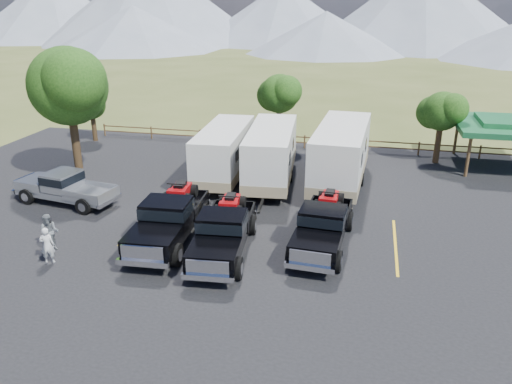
% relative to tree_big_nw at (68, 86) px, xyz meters
% --- Properties ---
extents(ground, '(320.00, 320.00, 0.00)m').
position_rel_tree_big_nw_xyz_m(ground, '(12.55, -9.03, -5.60)').
color(ground, '#424D20').
rests_on(ground, ground).
extents(asphalt_lot, '(44.00, 34.00, 0.04)m').
position_rel_tree_big_nw_xyz_m(asphalt_lot, '(12.55, -6.03, -5.58)').
color(asphalt_lot, black).
rests_on(asphalt_lot, ground).
extents(stall_lines, '(12.12, 5.50, 0.01)m').
position_rel_tree_big_nw_xyz_m(stall_lines, '(12.55, -5.03, -5.55)').
color(stall_lines, gold).
rests_on(stall_lines, asphalt_lot).
extents(tree_big_nw, '(5.54, 5.18, 7.84)m').
position_rel_tree_big_nw_xyz_m(tree_big_nw, '(0.00, 0.00, 0.00)').
color(tree_big_nw, black).
rests_on(tree_big_nw, ground).
extents(tree_ne_a, '(3.11, 2.92, 4.76)m').
position_rel_tree_big_nw_xyz_m(tree_ne_a, '(21.52, 7.99, -2.11)').
color(tree_ne_a, black).
rests_on(tree_ne_a, ground).
extents(tree_north, '(3.46, 3.24, 5.25)m').
position_rel_tree_big_nw_xyz_m(tree_north, '(10.52, 9.99, -1.76)').
color(tree_north, black).
rests_on(tree_north, ground).
extents(tree_nw_small, '(2.59, 2.43, 3.85)m').
position_rel_tree_big_nw_xyz_m(tree_nw_small, '(-3.48, 7.99, -2.81)').
color(tree_nw_small, black).
rests_on(tree_nw_small, ground).
extents(rail_fence, '(36.12, 0.12, 1.00)m').
position_rel_tree_big_nw_xyz_m(rail_fence, '(14.55, 9.47, -4.99)').
color(rail_fence, brown).
rests_on(rail_fence, ground).
extents(pavilion, '(6.20, 6.20, 3.22)m').
position_rel_tree_big_nw_xyz_m(pavilion, '(25.55, 7.97, -2.81)').
color(pavilion, brown).
rests_on(pavilion, ground).
extents(mountain_range, '(209.00, 71.00, 20.00)m').
position_rel_tree_big_nw_xyz_m(mountain_range, '(4.92, 96.95, 2.28)').
color(mountain_range, slate).
rests_on(mountain_range, ground).
extents(rig_left, '(2.67, 6.77, 2.22)m').
position_rel_tree_big_nw_xyz_m(rig_left, '(8.57, -6.63, -4.49)').
color(rig_left, black).
rests_on(rig_left, asphalt_lot).
extents(rig_center, '(2.66, 6.45, 2.10)m').
position_rel_tree_big_nw_xyz_m(rig_center, '(11.28, -7.23, -4.54)').
color(rig_center, black).
rests_on(rig_center, asphalt_lot).
extents(rig_right, '(2.50, 6.33, 2.08)m').
position_rel_tree_big_nw_xyz_m(rig_right, '(15.36, -5.68, -4.56)').
color(rig_right, black).
rests_on(rig_right, asphalt_lot).
extents(trailer_left, '(2.75, 9.15, 3.17)m').
position_rel_tree_big_nw_xyz_m(trailer_left, '(8.74, 1.67, -3.90)').
color(trailer_left, silver).
rests_on(trailer_left, asphalt_lot).
extents(trailer_center, '(3.14, 9.58, 3.31)m').
position_rel_tree_big_nw_xyz_m(trailer_center, '(11.57, 1.67, -3.82)').
color(trailer_center, silver).
rests_on(trailer_center, asphalt_lot).
extents(trailer_right, '(3.06, 10.24, 3.55)m').
position_rel_tree_big_nw_xyz_m(trailer_right, '(15.56, 2.07, -3.70)').
color(trailer_right, silver).
rests_on(trailer_right, asphalt_lot).
extents(pickup_silver, '(6.00, 2.72, 1.74)m').
position_rel_tree_big_nw_xyz_m(pickup_silver, '(1.56, -3.81, -4.65)').
color(pickup_silver, gray).
rests_on(pickup_silver, asphalt_lot).
extents(person_a, '(0.68, 0.56, 1.59)m').
position_rel_tree_big_nw_xyz_m(person_a, '(4.50, -9.77, -4.76)').
color(person_a, silver).
rests_on(person_a, asphalt_lot).
extents(person_b, '(0.95, 0.83, 1.65)m').
position_rel_tree_big_nw_xyz_m(person_b, '(3.90, -8.73, -4.73)').
color(person_b, slate).
rests_on(person_b, asphalt_lot).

